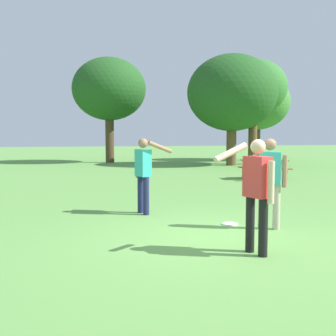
{
  "coord_description": "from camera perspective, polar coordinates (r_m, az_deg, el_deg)",
  "views": [
    {
      "loc": [
        -2.34,
        -5.88,
        1.68
      ],
      "look_at": [
        -0.3,
        2.31,
        1.0
      ],
      "focal_mm": 42.13,
      "sensor_mm": 36.0,
      "label": 1
    }
  ],
  "objects": [
    {
      "name": "tree_broad_center",
      "position": [
        25.63,
        -8.51,
        11.15
      ],
      "size": [
        4.64,
        4.64,
        6.63
      ],
      "color": "#4C3823",
      "rests_on": "ground"
    },
    {
      "name": "person_catcher",
      "position": [
        8.51,
        -3.54,
        -0.25
      ],
      "size": [
        0.79,
        0.59,
        1.64
      ],
      "color": "#1E234C",
      "rests_on": "ground"
    },
    {
      "name": "tree_back_left",
      "position": [
        28.38,
        12.75,
        9.22
      ],
      "size": [
        4.49,
        4.49,
        5.95
      ],
      "color": "#4C3823",
      "rests_on": "ground"
    },
    {
      "name": "ground_plane",
      "position": [
        6.55,
        7.61,
        -10.3
      ],
      "size": [
        120.0,
        120.0,
        0.0
      ],
      "primitive_type": "plane",
      "color": "#609947"
    },
    {
      "name": "picnic_table_near",
      "position": [
        15.91,
        13.76,
        0.45
      ],
      "size": [
        1.85,
        1.6,
        0.77
      ],
      "color": "olive",
      "rests_on": "ground"
    },
    {
      "name": "frisbee",
      "position": [
        7.67,
        8.96,
        -8.01
      ],
      "size": [
        0.3,
        0.3,
        0.03
      ],
      "primitive_type": "cylinder",
      "color": "white",
      "rests_on": "ground"
    },
    {
      "name": "person_thrower",
      "position": [
        5.7,
        12.68,
        -2.76
      ],
      "size": [
        0.79,
        0.59,
        1.64
      ],
      "color": "black",
      "rests_on": "ground"
    },
    {
      "name": "person_bystander",
      "position": [
        7.33,
        14.5,
        -1.32
      ],
      "size": [
        0.54,
        0.38,
        1.64
      ],
      "color": "#B7AD93",
      "rests_on": "ground"
    },
    {
      "name": "tree_far_right",
      "position": [
        23.2,
        9.24,
        10.64
      ],
      "size": [
        5.14,
        5.14,
        6.34
      ],
      "color": "brown",
      "rests_on": "ground"
    },
    {
      "name": "tree_slender_mid",
      "position": [
        24.35,
        12.27,
        11.18
      ],
      "size": [
        3.93,
        3.93,
        6.23
      ],
      "color": "brown",
      "rests_on": "ground"
    }
  ]
}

